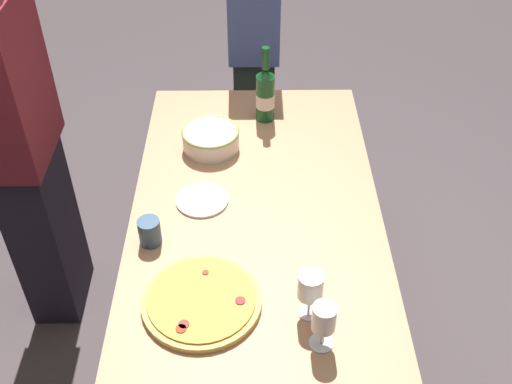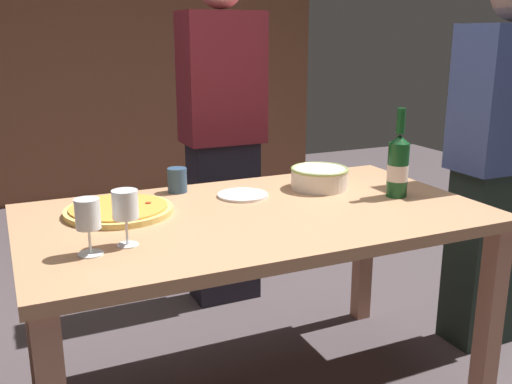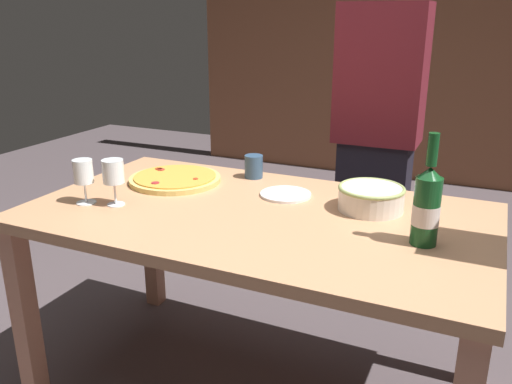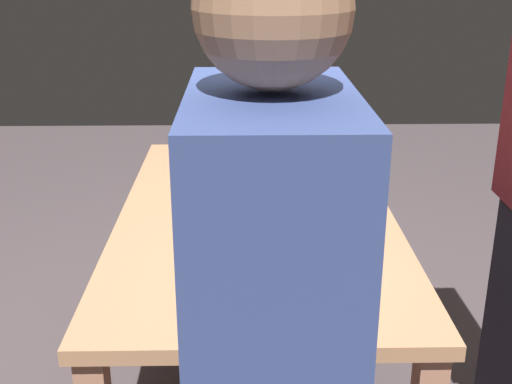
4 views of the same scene
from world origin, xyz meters
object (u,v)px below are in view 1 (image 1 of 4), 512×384
Objects in this scene: wine_glass_near_pizza at (324,319)px; wine_bottle at (265,94)px; dining_table at (256,225)px; person_guest_left at (20,147)px; wine_glass_by_bottle at (310,288)px; serving_bowl at (211,138)px; pizza at (202,301)px; cup_amber at (150,232)px; side_plate at (202,200)px; person_host at (254,43)px.

wine_bottle is at bearing 6.78° from wine_glass_near_pizza.
dining_table is at bearing 175.51° from wine_bottle.
wine_glass_by_bottle is at bearing -20.13° from person_guest_left.
wine_glass_by_bottle is (-1.05, -0.11, -0.01)m from wine_bottle.
dining_table is 0.43m from serving_bowl.
pizza is 0.22× the size of person_guest_left.
serving_bowl is 1.38× the size of wine_glass_by_bottle.
cup_amber is at bearing 151.48° from wine_bottle.
serving_bowl is 0.33m from side_plate.
wine_bottle is 1.75× the size of side_plate.
person_guest_left reaches higher than person_host.
cup_amber is at bearing 115.98° from dining_table.
serving_bowl is at bearing 0.50° from pizza.
wine_glass_near_pizza is 0.97× the size of wine_glass_by_bottle.
wine_glass_by_bottle is (-0.48, -0.15, 0.21)m from dining_table.
cup_amber is 0.27m from side_plate.
wine_bottle is 1.17m from wine_glass_near_pizza.
dining_table is at bearing -99.53° from side_plate.
person_guest_left is at bearing 76.09° from dining_table.
serving_bowl is at bearing -3.22° from side_plate.
wine_glass_near_pizza is (-0.15, -0.35, 0.10)m from pizza.
dining_table is 0.55m from wine_glass_by_bottle.
side_plate is 1.13m from person_host.
wine_glass_by_bottle is 1.26m from person_guest_left.
wine_glass_near_pizza is at bearing -159.25° from serving_bowl.
person_host is (1.11, -0.20, 0.06)m from side_plate.
wine_glass_near_pizza is 0.84× the size of side_plate.
serving_bowl is at bearing -18.69° from cup_amber.
cup_amber is at bearing -22.86° from person_guest_left.
wine_bottle is at bearing 5.91° from wine_glass_by_bottle.
person_guest_left reaches higher than wine_glass_by_bottle.
wine_glass_near_pizza is 0.10× the size of person_guest_left.
dining_table is 0.22m from side_plate.
cup_amber is 0.50× the size of side_plate.
serving_bowl is 0.91m from wine_glass_by_bottle.
wine_glass_by_bottle is at bearing 14.80° from wine_glass_near_pizza.
dining_table is 0.49m from pizza.
pizza reaches higher than dining_table.
serving_bowl is at bearing 26.42° from dining_table.
cup_amber reaches higher than dining_table.
person_guest_left is at bearing 55.95° from wine_glass_by_bottle.
wine_bottle is 0.21× the size of person_host.
wine_bottle is 0.60m from side_plate.
person_guest_left is (0.71, 1.04, -0.00)m from wine_glass_by_bottle.
person_host is 0.96× the size of person_guest_left.
side_plate is (0.21, -0.16, -0.04)m from cup_amber.
person_host reaches higher than wine_glass_by_bottle.
dining_table is 0.61m from wine_bottle.
side_plate is (-0.33, 0.02, -0.04)m from serving_bowl.
side_plate reaches higher than dining_table.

